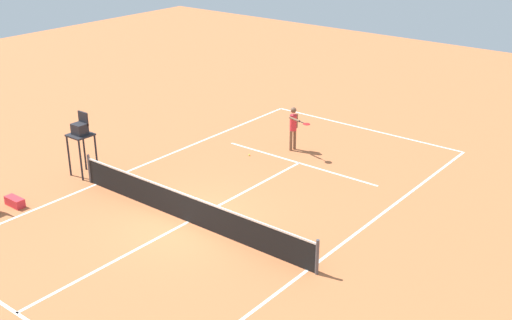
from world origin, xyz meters
TOP-DOWN VIEW (x-y plane):
  - ground_plane at (0.00, 0.00)m, footprint 60.00×60.00m
  - court_lines at (0.00, 0.00)m, footprint 9.27×22.53m
  - tennis_net at (0.00, 0.00)m, footprint 9.87×0.10m
  - player_serving at (0.95, -7.13)m, footprint 1.26×0.83m
  - tennis_ball at (1.98, -5.54)m, footprint 0.07×0.07m
  - umpire_chair at (5.61, -0.30)m, footprint 0.80×0.80m
  - equipment_bag at (5.34, 2.78)m, footprint 0.76×0.32m

SIDE VIEW (x-z plane):
  - ground_plane at x=0.00m, z-range 0.00..0.00m
  - court_lines at x=0.00m, z-range 0.00..0.01m
  - tennis_ball at x=1.98m, z-range 0.00..0.07m
  - equipment_bag at x=5.34m, z-range 0.00..0.30m
  - tennis_net at x=0.00m, z-range -0.04..1.03m
  - player_serving at x=0.95m, z-range 0.18..2.00m
  - umpire_chair at x=5.61m, z-range 0.40..2.81m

